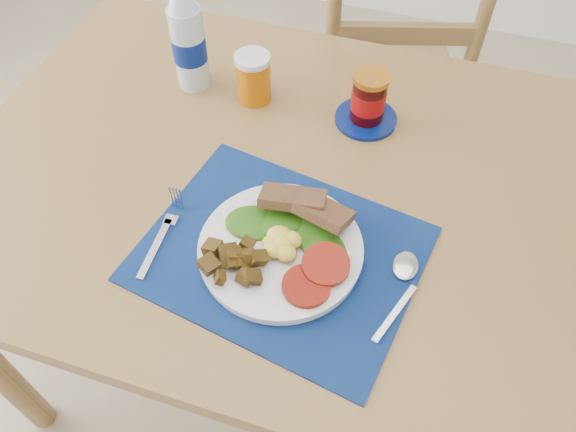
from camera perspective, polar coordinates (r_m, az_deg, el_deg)
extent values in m
plane|color=gray|center=(1.60, 0.46, -20.21)|extent=(4.00, 4.00, 0.00)
cube|color=brown|center=(1.05, 3.99, 2.57)|extent=(1.40, 0.90, 0.04)
cylinder|color=brown|center=(1.76, -13.93, 8.57)|extent=(0.06, 0.06, 0.71)
cube|color=brown|center=(1.79, 9.71, 13.48)|extent=(0.51, 0.50, 0.04)
cylinder|color=brown|center=(2.09, 13.45, 11.29)|extent=(0.04, 0.04, 0.41)
cylinder|color=brown|center=(2.05, 3.39, 11.73)|extent=(0.04, 0.04, 0.41)
cylinder|color=brown|center=(1.85, 14.71, 4.41)|extent=(0.04, 0.04, 0.41)
cylinder|color=brown|center=(1.80, 3.53, 4.75)|extent=(0.04, 0.04, 0.41)
cube|color=black|center=(0.93, -0.75, -3.81)|extent=(0.50, 0.42, 0.00)
cylinder|color=silver|center=(0.92, -0.75, -3.45)|extent=(0.27, 0.27, 0.02)
ellipsoid|color=yellow|center=(0.90, -0.58, -2.90)|extent=(0.06, 0.06, 0.03)
cylinder|color=#991105|center=(0.88, 2.88, -6.13)|extent=(0.08, 0.08, 0.01)
ellipsoid|color=#123C07|center=(0.93, 0.53, -1.21)|extent=(0.14, 0.09, 0.01)
cube|color=brown|center=(0.93, 1.79, 1.24)|extent=(0.11, 0.07, 0.04)
cube|color=#B2B5BA|center=(0.96, -13.37, -3.21)|extent=(0.02, 0.13, 0.00)
cube|color=#B2B5BA|center=(1.00, -11.31, 0.50)|extent=(0.03, 0.06, 0.00)
cube|color=#B2B5BA|center=(0.89, 10.79, -9.68)|extent=(0.05, 0.12, 0.00)
ellipsoid|color=#B2B5BA|center=(0.93, 11.83, -5.02)|extent=(0.04, 0.06, 0.01)
cylinder|color=#ADBFCC|center=(1.20, -9.99, 16.44)|extent=(0.07, 0.07, 0.18)
cylinder|color=navy|center=(1.20, -9.99, 16.44)|extent=(0.07, 0.07, 0.05)
cylinder|color=#B65904|center=(1.17, -3.53, 13.73)|extent=(0.07, 0.07, 0.10)
cylinder|color=#051555|center=(1.16, 7.89, 9.77)|extent=(0.12, 0.12, 0.01)
cylinder|color=black|center=(1.12, 8.18, 11.67)|extent=(0.07, 0.07, 0.09)
cylinder|color=maroon|center=(1.12, 8.18, 11.68)|extent=(0.07, 0.07, 0.04)
cylinder|color=#B66E1E|center=(1.09, 8.49, 13.71)|extent=(0.07, 0.07, 0.01)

